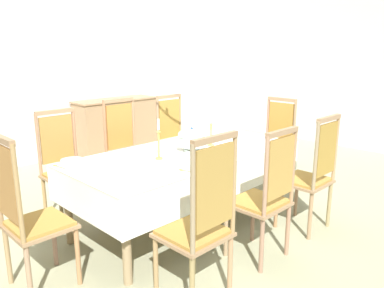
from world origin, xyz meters
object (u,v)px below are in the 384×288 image
Objects in this scene: chair_south_a at (201,220)px; bowl_near_right at (196,165)px; bowl_near_left at (72,161)px; chair_north_c at (176,140)px; candlestick_west at (159,143)px; chair_south_b at (265,194)px; spoon_secondary at (183,170)px; soup_tureen at (192,139)px; chair_north_a at (65,165)px; chair_north_b at (127,150)px; chair_head_east at (274,142)px; chair_south_c at (312,173)px; sideboard at (117,125)px; dining_table at (187,159)px; chair_head_west at (28,214)px; spoon_primary at (57,166)px; candlestick_east at (211,133)px.

chair_south_a is 0.74m from bowl_near_right.
bowl_near_left is at bearing 128.50° from bowl_near_right.
chair_north_c is 3.09× the size of candlestick_west.
spoon_secondary is (-0.40, 0.54, 0.17)m from chair_south_b.
chair_north_c is 1.81m from bowl_near_left.
chair_north_a is at bearing 132.58° from soup_tureen.
chair_south_a reaches higher than chair_north_c.
bowl_near_right is (0.49, 0.52, 0.16)m from chair_south_a.
chair_south_a reaches higher than spoon_secondary.
bowl_near_left is at bearing 29.07° from chair_north_b.
chair_north_a is at bearing 68.09° from chair_head_east.
chair_south_a reaches higher than chair_south_c.
sideboard is at bearing -135.19° from chair_north_a.
chair_head_east reaches higher than soup_tureen.
soup_tureen is at bearing 0.00° from dining_table.
chair_north_c is 3.80× the size of soup_tureen.
chair_head_west is (-1.52, 0.95, 0.01)m from chair_south_b.
chair_north_b is at bearing -179.80° from chair_north_a.
chair_north_a reaches higher than spoon_secondary.
candlestick_west is 3.24m from sideboard.
chair_north_c is at bearing 55.15° from soup_tureen.
candlestick_west is 0.90m from spoon_primary.
chair_south_a is 6.28× the size of bowl_near_left.
sideboard is (1.92, 3.81, -0.15)m from chair_south_a.
chair_north_b is 1.20m from spoon_primary.
chair_south_b is 6.39× the size of bowl_near_right.
chair_south_b is 1.79m from chair_head_west.
chair_south_b reaches higher than sideboard.
dining_table is at bearing 0.00° from candlestick_west.
chair_south_a reaches higher than candlestick_west.
dining_table is at bearing 49.94° from chair_south_a.
chair_south_c reaches higher than dining_table.
chair_north_a is at bearing 0.20° from chair_north_b.
chair_head_west is 3.12m from chair_head_east.
chair_north_a is at bearing 128.94° from chair_south_c.
sideboard is (0.39, 1.90, -0.13)m from chair_north_c.
dining_table is at bearing 25.98° from spoon_secondary.
candlestick_east is (0.39, -0.95, 0.29)m from chair_north_b.
chair_south_a reaches higher than chair_head_east.
chair_south_c is at bearing 128.94° from chair_north_a.
chair_south_b is 1.00× the size of chair_head_east.
spoon_secondary is (-0.08, -0.41, -0.15)m from candlestick_west.
chair_north_c is 6.53× the size of bowl_near_right.
chair_south_c is (0.77, -0.00, 0.00)m from chair_south_b.
bowl_near_right is at bearing -51.50° from bowl_near_left.
soup_tureen is at bearing 69.85° from sideboard.
chair_north_a is at bearing 44.81° from sideboard.
candlestick_west is (1.21, -0.00, 0.30)m from chair_head_west.
chair_head_east is 1.24m from candlestick_east.
spoon_secondary is 0.12× the size of sideboard.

